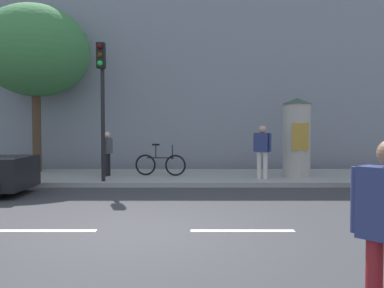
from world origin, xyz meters
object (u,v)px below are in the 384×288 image
(poster_column, at_px, (299,137))
(street_tree, at_px, (38,52))
(traffic_light, at_px, (104,89))
(pedestrian_in_light_jacket, at_px, (264,148))
(bicycle_leaning, at_px, (162,164))
(pedestrian_tallest, at_px, (109,151))

(poster_column, xyz_separation_m, street_tree, (-9.36, 1.52, 3.14))
(traffic_light, height_order, pedestrian_in_light_jacket, traffic_light)
(bicycle_leaning, bearing_deg, street_tree, 163.91)
(pedestrian_in_light_jacket, xyz_separation_m, bicycle_leaning, (-3.34, 0.85, -0.61))
(poster_column, xyz_separation_m, pedestrian_in_light_jacket, (-1.28, -0.69, -0.34))
(street_tree, xyz_separation_m, pedestrian_in_light_jacket, (8.08, -2.21, -3.48))
(traffic_light, relative_size, pedestrian_in_light_jacket, 2.44)
(pedestrian_in_light_jacket, bearing_deg, traffic_light, -171.96)
(street_tree, distance_m, bicycle_leaning, 6.41)
(poster_column, distance_m, pedestrian_tallest, 6.43)
(pedestrian_tallest, distance_m, pedestrian_in_light_jacket, 5.19)
(poster_column, bearing_deg, street_tree, 170.77)
(street_tree, xyz_separation_m, pedestrian_tallest, (2.95, -1.49, -3.61))
(poster_column, xyz_separation_m, pedestrian_tallest, (-6.41, 0.03, -0.47))
(pedestrian_in_light_jacket, bearing_deg, poster_column, 28.43)
(street_tree, relative_size, pedestrian_tallest, 4.11)
(street_tree, xyz_separation_m, bicycle_leaning, (4.74, -1.37, -4.09))
(traffic_light, relative_size, poster_column, 1.58)
(street_tree, bearing_deg, pedestrian_tallest, -26.82)
(traffic_light, height_order, bicycle_leaning, traffic_light)
(traffic_light, distance_m, poster_column, 6.57)
(pedestrian_tallest, relative_size, bicycle_leaning, 0.86)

